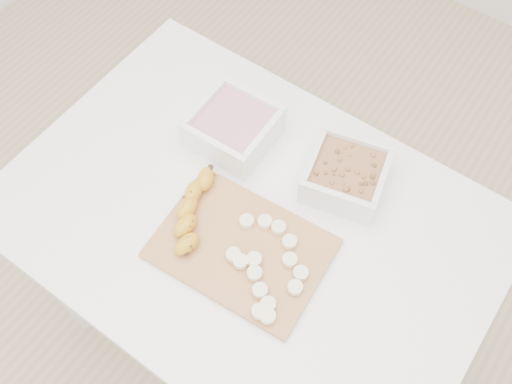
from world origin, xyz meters
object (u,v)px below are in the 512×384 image
Objects in this scene: table at (248,237)px; bowl_granola at (346,175)px; cutting_board at (242,248)px; bowl_yogurt at (234,127)px; banana at (193,212)px.

bowl_granola reaches higher than table.
cutting_board is at bearing -63.13° from table.
table is at bearing 116.87° from cutting_board.
bowl_yogurt reaches higher than banana.
banana is at bearing -129.43° from bowl_granola.
bowl_yogurt is 0.52× the size of cutting_board.
bowl_yogurt is 0.28m from cutting_board.
bowl_granola is at bearing 56.70° from table.
cutting_board is (-0.09, -0.25, -0.03)m from bowl_granola.
bowl_granola is 0.58× the size of cutting_board.
table is 0.26m from bowl_granola.
banana is (0.06, -0.21, -0.01)m from bowl_yogurt.
bowl_granola is (0.26, 0.04, -0.00)m from bowl_yogurt.
banana is (-0.21, -0.25, -0.01)m from bowl_granola.
bowl_yogurt reaches higher than cutting_board.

